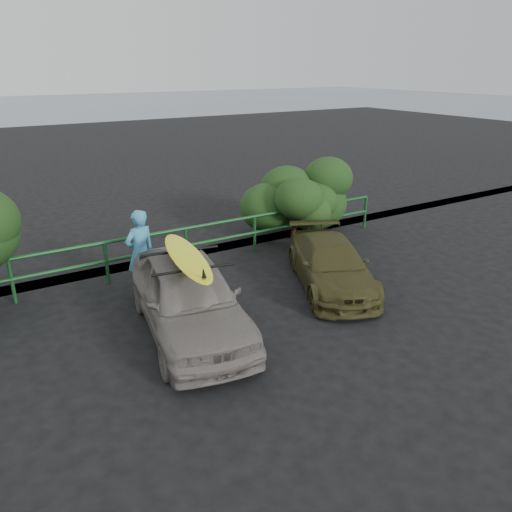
{
  "coord_description": "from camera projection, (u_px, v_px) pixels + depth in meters",
  "views": [
    {
      "loc": [
        -3.63,
        -5.89,
        4.79
      ],
      "look_at": [
        1.39,
        2.3,
        1.09
      ],
      "focal_mm": 35.0,
      "sensor_mm": 36.0,
      "label": 1
    }
  ],
  "objects": [
    {
      "name": "shrub_right",
      "position": [
        304.0,
        202.0,
        14.62
      ],
      "size": [
        3.2,
        2.4,
        2.03
      ],
      "primitive_type": null,
      "color": "#1E3E16",
      "rests_on": "ground"
    },
    {
      "name": "ground",
      "position": [
        257.0,
        376.0,
        8.17
      ],
      "size": [
        80.0,
        80.0,
        0.0
      ],
      "primitive_type": "plane",
      "color": "black"
    },
    {
      "name": "olive_vehicle",
      "position": [
        331.0,
        265.0,
        11.31
      ],
      "size": [
        2.91,
        3.98,
        1.07
      ],
      "primitive_type": "imported",
      "rotation": [
        0.0,
        0.0,
        -0.43
      ],
      "color": "#3C3B1A",
      "rests_on": "ground"
    },
    {
      "name": "man",
      "position": [
        140.0,
        252.0,
        10.86
      ],
      "size": [
        0.78,
        0.61,
        1.91
      ],
      "primitive_type": "imported",
      "rotation": [
        0.0,
        0.0,
        3.38
      ],
      "color": "teal",
      "rests_on": "ground"
    },
    {
      "name": "sedan",
      "position": [
        189.0,
        297.0,
        9.3
      ],
      "size": [
        2.41,
        4.48,
        1.45
      ],
      "primitive_type": "imported",
      "rotation": [
        0.0,
        0.0,
        -0.17
      ],
      "color": "slate",
      "rests_on": "ground"
    },
    {
      "name": "roof_rack",
      "position": [
        187.0,
        260.0,
        9.03
      ],
      "size": [
        1.62,
        1.26,
        0.05
      ],
      "primitive_type": null,
      "rotation": [
        0.0,
        0.0,
        -0.17
      ],
      "color": "black",
      "rests_on": "sedan"
    },
    {
      "name": "surfboard",
      "position": [
        187.0,
        256.0,
        9.01
      ],
      "size": [
        1.02,
        2.76,
        0.08
      ],
      "primitive_type": "ellipsoid",
      "rotation": [
        0.0,
        0.0,
        -0.17
      ],
      "color": "yellow",
      "rests_on": "roof_rack"
    },
    {
      "name": "guardrail",
      "position": [
        148.0,
        254.0,
        11.97
      ],
      "size": [
        14.0,
        0.08,
        1.04
      ],
      "primitive_type": null,
      "color": "#154C20",
      "rests_on": "ground"
    }
  ]
}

